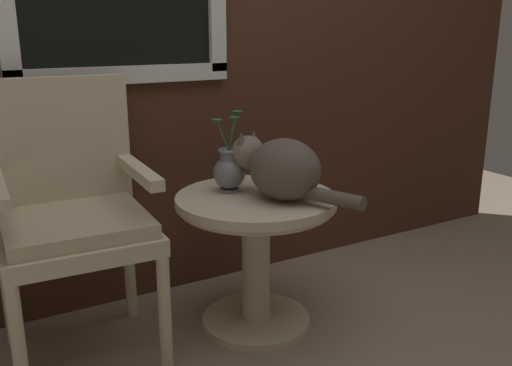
% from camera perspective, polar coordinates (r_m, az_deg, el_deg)
% --- Properties ---
extents(ground_plane, '(6.00, 6.00, 0.00)m').
position_cam_1_polar(ground_plane, '(2.16, 1.97, -17.16)').
color(ground_plane, gray).
extents(wicker_side_table, '(0.62, 0.62, 0.55)m').
position_cam_1_polar(wicker_side_table, '(2.20, 0.00, -5.24)').
color(wicker_side_table, beige).
rests_on(wicker_side_table, ground_plane).
extents(wicker_chair, '(0.53, 0.53, 1.00)m').
position_cam_1_polar(wicker_chair, '(2.08, -18.41, -2.15)').
color(wicker_chair, beige).
rests_on(wicker_chair, ground_plane).
extents(cat, '(0.32, 0.54, 0.24)m').
position_cam_1_polar(cat, '(2.08, 2.59, 1.54)').
color(cat, brown).
rests_on(cat, wicker_side_table).
extents(pewter_vase_with_ivy, '(0.13, 0.13, 0.32)m').
position_cam_1_polar(pewter_vase_with_ivy, '(2.18, -2.75, 1.49)').
color(pewter_vase_with_ivy, slate).
rests_on(pewter_vase_with_ivy, wicker_side_table).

